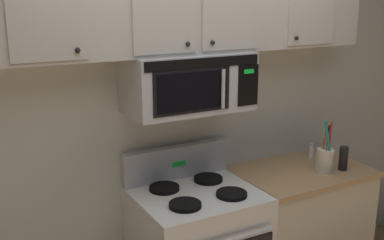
{
  "coord_description": "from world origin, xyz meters",
  "views": [
    {
      "loc": [
        -1.33,
        -1.95,
        2.09
      ],
      "look_at": [
        0.0,
        0.49,
        1.35
      ],
      "focal_mm": 44.46,
      "sensor_mm": 36.0,
      "label": 1
    }
  ],
  "objects_px": {
    "pepper_mill": "(343,158)",
    "salt_shaker": "(312,150)",
    "over_range_microwave": "(188,82)",
    "utensil_crock_cream": "(325,159)"
  },
  "relations": [
    {
      "from": "pepper_mill",
      "to": "salt_shaker",
      "type": "bearing_deg",
      "value": 91.69
    },
    {
      "from": "salt_shaker",
      "to": "pepper_mill",
      "type": "height_order",
      "value": "pepper_mill"
    },
    {
      "from": "salt_shaker",
      "to": "pepper_mill",
      "type": "distance_m",
      "value": 0.31
    },
    {
      "from": "over_range_microwave",
      "to": "utensil_crock_cream",
      "type": "bearing_deg",
      "value": -13.86
    },
    {
      "from": "utensil_crock_cream",
      "to": "salt_shaker",
      "type": "distance_m",
      "value": 0.31
    },
    {
      "from": "over_range_microwave",
      "to": "utensil_crock_cream",
      "type": "xyz_separation_m",
      "value": [
        0.94,
        -0.23,
        -0.58
      ]
    },
    {
      "from": "utensil_crock_cream",
      "to": "salt_shaker",
      "type": "height_order",
      "value": "utensil_crock_cream"
    },
    {
      "from": "salt_shaker",
      "to": "pepper_mill",
      "type": "bearing_deg",
      "value": -88.31
    },
    {
      "from": "over_range_microwave",
      "to": "utensil_crock_cream",
      "type": "relative_size",
      "value": 2.04
    },
    {
      "from": "utensil_crock_cream",
      "to": "over_range_microwave",
      "type": "bearing_deg",
      "value": 166.14
    }
  ]
}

